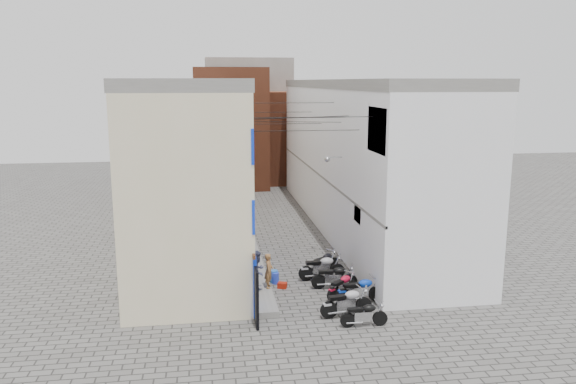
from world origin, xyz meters
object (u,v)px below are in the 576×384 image
motorcycle_c (360,289)px  motorcycle_f (322,266)px  motorcycle_d (342,285)px  water_jug_near (275,278)px  red_crate (282,285)px  motorcycle_a (364,313)px  motorcycle_e (334,276)px  person_a (269,271)px  person_b (257,271)px  water_jug_far (274,276)px  motorcycle_g (325,262)px  motorcycle_b (346,301)px

motorcycle_c → motorcycle_f: (-0.98, 2.91, 0.03)m
motorcycle_d → water_jug_near: bearing=-165.6°
motorcycle_f → water_jug_near: motorcycle_f is taller
red_crate → motorcycle_a: bearing=-60.6°
motorcycle_e → water_jug_near: (-2.47, 0.99, -0.33)m
motorcycle_a → person_a: bearing=-140.1°
person_b → water_jug_far: (0.89, 1.63, -0.85)m
motorcycle_c → motorcycle_f: size_ratio=0.95×
motorcycle_f → red_crate: (-1.93, -0.81, -0.51)m
motorcycle_e → person_a: 2.92m
motorcycle_g → water_jug_far: size_ratio=3.46×
person_b → motorcycle_g: bearing=-17.0°
water_jug_far → person_b: bearing=-118.8°
motorcycle_g → red_crate: motorcycle_g is taller
person_a → motorcycle_d: bearing=-92.8°
motorcycle_c → motorcycle_f: 3.07m
motorcycle_a → water_jug_far: 5.77m
person_b → motorcycle_f: bearing=-25.0°
motorcycle_c → motorcycle_d: bearing=-147.3°
motorcycle_b → person_b: 4.06m
motorcycle_e → person_a: size_ratio=1.35×
motorcycle_c → motorcycle_e: size_ratio=1.02×
person_b → red_crate: person_b is taller
motorcycle_a → person_a: person_a is taller
motorcycle_d → water_jug_far: (-2.62, 2.15, -0.26)m
motorcycle_c → person_a: bearing=-119.6°
motorcycle_d → water_jug_far: bearing=-167.2°
motorcycle_e → water_jug_far: bearing=-109.2°
motorcycle_c → water_jug_near: motorcycle_c is taller
motorcycle_g → motorcycle_a: bearing=-37.2°
motorcycle_e → red_crate: bearing=-94.4°
motorcycle_a → person_b: (-3.60, 3.46, 0.62)m
motorcycle_e → motorcycle_f: bearing=-160.3°
person_a → water_jug_far: 1.49m
motorcycle_b → red_crate: 3.92m
motorcycle_d → person_a: person_a is taller
person_a → motorcycle_e: bearing=-73.9°
motorcycle_g → person_a: person_a is taller
motorcycle_d → red_crate: 2.76m
motorcycle_a → person_b: person_b is taller
motorcycle_g → motorcycle_d: bearing=-37.0°
water_jug_far → motorcycle_f: bearing=1.2°
motorcycle_a → water_jug_near: size_ratio=3.56×
person_a → water_jug_near: bearing=-7.1°
motorcycle_g → motorcycle_f: bearing=-59.2°
motorcycle_a → person_a: size_ratio=1.20×
motorcycle_a → water_jug_far: (-2.71, 5.09, -0.24)m
motorcycle_b → water_jug_far: motorcycle_b is taller
motorcycle_a → motorcycle_b: motorcycle_b is taller
motorcycle_e → motorcycle_f: motorcycle_f is taller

